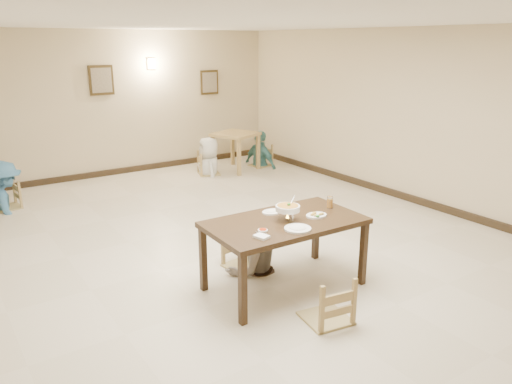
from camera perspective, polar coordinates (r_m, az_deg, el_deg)
floor at (r=6.79m, az=-3.77°, el=-7.14°), size 10.00×10.00×0.00m
ceiling at (r=6.21m, az=-4.32°, el=19.04°), size 10.00×10.00×0.00m
wall_back at (r=10.90m, az=-17.60°, el=9.44°), size 10.00×0.00×10.00m
wall_right at (r=9.00m, az=18.76°, el=7.93°), size 0.00×10.00×10.00m
baseboard_back at (r=11.13m, az=-16.91°, el=2.08°), size 8.00×0.06×0.12m
baseboard_right at (r=9.29m, az=17.82°, el=-0.87°), size 0.06×10.00×0.12m
picture_b at (r=10.84m, az=-17.26°, el=12.10°), size 0.50×0.04×0.60m
picture_c at (r=11.84m, az=-5.34°, el=12.37°), size 0.45×0.04×0.55m
wall_sconce at (r=11.20m, az=-11.88°, el=14.16°), size 0.16×0.05×0.22m
main_table at (r=5.66m, az=3.30°, el=-4.02°), size 1.79×1.04×0.83m
chair_far at (r=6.24m, az=-1.34°, el=-4.59°), size 0.45×0.45×0.95m
chair_near at (r=5.14m, az=8.17°, el=-9.59°), size 0.45×0.45×0.97m
main_diner at (r=6.07m, az=-0.43°, el=-2.22°), size 0.75×0.59×1.55m
curry_warmer at (r=5.58m, az=3.64°, el=-1.87°), size 0.31×0.27×0.25m
rice_plate_far at (r=5.86m, az=1.89°, el=-2.26°), size 0.26×0.26×0.06m
rice_plate_near at (r=5.36m, az=4.79°, el=-4.17°), size 0.29×0.29×0.07m
fried_plate at (r=5.77m, az=6.91°, el=-2.62°), size 0.26×0.26×0.06m
chili_dish at (r=5.30m, az=0.79°, el=-4.39°), size 0.11×0.11×0.02m
napkin_cutlery at (r=5.13m, az=0.63°, el=-5.11°), size 0.17×0.24×0.03m
drink_glass at (r=6.08m, az=8.44°, el=-1.20°), size 0.07×0.07×0.14m
bg_table_right at (r=11.03m, az=-2.36°, el=6.06°), size 1.08×1.08×0.84m
bg_chair_lr at (r=9.49m, az=-26.91°, el=0.92°), size 0.42×0.42×0.90m
bg_chair_rl at (r=10.75m, az=-5.45°, el=4.44°), size 0.44×0.44×0.93m
bg_chair_rr at (r=11.45m, az=0.52°, el=5.26°), size 0.43×0.43×0.92m
bg_diner_b at (r=9.41m, az=-27.22°, el=3.12°), size 0.71×1.12×1.65m
bg_diner_c at (r=10.68m, az=-5.50°, el=6.23°), size 0.70×0.89×1.61m
bg_diner_d at (r=11.38m, az=0.52°, el=7.02°), size 0.54×1.01×1.63m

